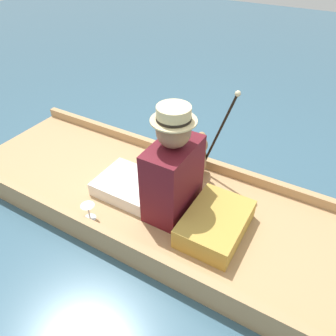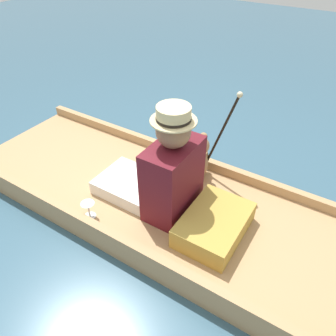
# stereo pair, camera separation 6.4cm
# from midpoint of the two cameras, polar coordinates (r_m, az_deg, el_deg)

# --- Properties ---
(ground_plane) EXTENTS (16.00, 16.00, 0.00)m
(ground_plane) POSITION_cam_midpoint_polar(r_m,az_deg,el_deg) (2.71, -3.31, -6.67)
(ground_plane) COLOR #385B70
(punt_boat) EXTENTS (1.14, 3.29, 0.22)m
(punt_boat) POSITION_cam_midpoint_polar(r_m,az_deg,el_deg) (2.66, -3.36, -5.53)
(punt_boat) COLOR tan
(punt_boat) RESTS_ON ground_plane
(seat_cushion) EXTENTS (0.55, 0.39, 0.16)m
(seat_cushion) POSITION_cam_midpoint_polar(r_m,az_deg,el_deg) (2.30, 7.45, -9.55)
(seat_cushion) COLOR #B7933D
(seat_cushion) RESTS_ON punt_boat
(seated_person) EXTENTS (0.46, 0.79, 0.85)m
(seated_person) POSITION_cam_midpoint_polar(r_m,az_deg,el_deg) (2.33, -1.65, -0.91)
(seated_person) COLOR white
(seated_person) RESTS_ON punt_boat
(teddy_bear) EXTENTS (0.29, 0.17, 0.41)m
(teddy_bear) POSITION_cam_midpoint_polar(r_m,az_deg,el_deg) (2.67, 4.40, 1.73)
(teddy_bear) COLOR #9E754C
(teddy_bear) RESTS_ON punt_boat
(wine_glass) EXTENTS (0.10, 0.10, 0.13)m
(wine_glass) POSITION_cam_midpoint_polar(r_m,az_deg,el_deg) (2.43, -14.47, -6.90)
(wine_glass) COLOR silver
(wine_glass) RESTS_ON punt_boat
(walking_cane) EXTENTS (0.04, 0.27, 0.80)m
(walking_cane) POSITION_cam_midpoint_polar(r_m,az_deg,el_deg) (2.55, 8.50, 6.90)
(walking_cane) COLOR black
(walking_cane) RESTS_ON punt_boat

